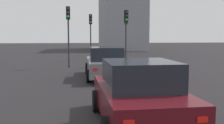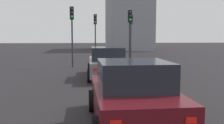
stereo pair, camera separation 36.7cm
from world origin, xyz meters
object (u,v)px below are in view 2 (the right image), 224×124
(car_grey_lead, at_px, (107,63))
(traffic_light_far_right, at_px, (72,24))
(car_maroon_second, at_px, (132,95))
(traffic_light_near_right, at_px, (131,27))
(traffic_light_far_left, at_px, (130,26))
(traffic_light_near_left, at_px, (95,27))

(car_grey_lead, bearing_deg, traffic_light_far_right, 24.16)
(car_maroon_second, xyz_separation_m, traffic_light_far_right, (12.50, 2.10, 2.31))
(traffic_light_near_right, height_order, traffic_light_far_right, traffic_light_near_right)
(traffic_light_far_left, bearing_deg, car_grey_lead, -25.65)
(car_grey_lead, distance_m, traffic_light_near_left, 10.51)
(traffic_light_far_left, height_order, traffic_light_far_right, traffic_light_far_right)
(traffic_light_near_right, xyz_separation_m, traffic_light_far_right, (-7.13, 5.50, -0.01))
(car_maroon_second, height_order, traffic_light_far_left, traffic_light_far_left)
(traffic_light_near_left, bearing_deg, car_grey_lead, 0.51)
(car_grey_lead, xyz_separation_m, traffic_light_near_left, (10.26, 0.24, 2.25))
(traffic_light_far_left, distance_m, traffic_light_far_right, 4.29)
(car_maroon_second, distance_m, traffic_light_far_left, 13.41)
(traffic_light_far_left, relative_size, traffic_light_far_right, 0.97)
(car_maroon_second, relative_size, traffic_light_near_left, 0.97)
(car_grey_lead, height_order, car_maroon_second, car_grey_lead)
(traffic_light_near_left, bearing_deg, traffic_light_far_right, -19.84)
(car_grey_lead, height_order, traffic_light_near_right, traffic_light_near_right)
(traffic_light_near_left, bearing_deg, traffic_light_near_right, 114.70)
(traffic_light_near_left, xyz_separation_m, traffic_light_far_left, (-4.84, -2.39, -0.05))
(traffic_light_near_right, height_order, traffic_light_far_left, traffic_light_near_right)
(traffic_light_near_left, distance_m, traffic_light_near_right, 4.04)
(car_grey_lead, height_order, traffic_light_far_right, traffic_light_far_right)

